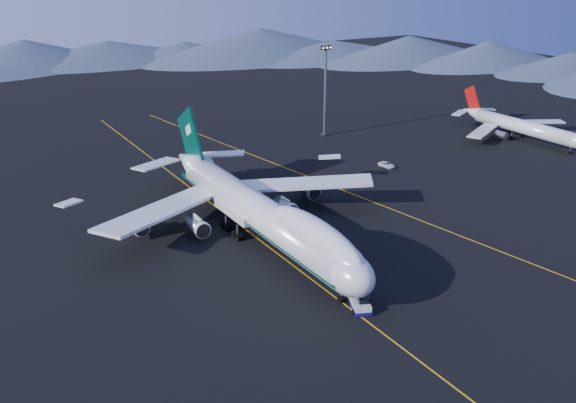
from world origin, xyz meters
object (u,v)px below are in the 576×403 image
second_jet (519,126)px  service_van (387,165)px  floodlight_mast (325,91)px  pushback_tug (360,304)px  boeing_747 (260,212)px

second_jet → service_van: 50.34m
service_van → floodlight_mast: (3.55, 33.94, 12.65)m
pushback_tug → floodlight_mast: size_ratio=0.22×
boeing_747 → pushback_tug: boeing_747 is taller
boeing_747 → pushback_tug: size_ratio=12.69×
pushback_tug → second_jet: 112.13m
pushback_tug → floodlight_mast: (50.92, 86.87, 12.60)m
pushback_tug → floodlight_mast: 101.48m
boeing_747 → service_van: boeing_747 is taller
pushback_tug → boeing_747: bearing=114.6°
boeing_747 → pushback_tug: bearing=-87.6°
second_jet → boeing_747: bearing=177.2°
second_jet → pushback_tug: bearing=-167.9°
floodlight_mast → boeing_747: bearing=-132.3°
second_jet → floodlight_mast: (-46.64, 31.69, 9.48)m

